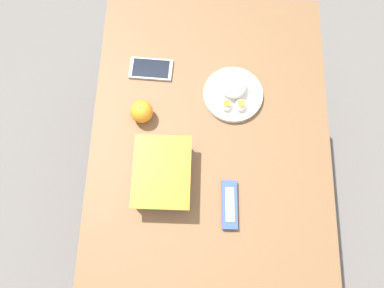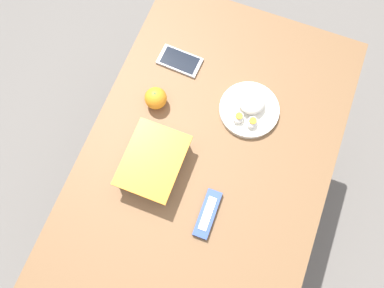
# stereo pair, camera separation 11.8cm
# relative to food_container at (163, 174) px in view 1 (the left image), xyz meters

# --- Properties ---
(ground_plane) EXTENTS (10.00, 10.00, 0.00)m
(ground_plane) POSITION_rel_food_container_xyz_m (0.09, -0.15, -0.77)
(ground_plane) COLOR #66605B
(table) EXTENTS (1.19, 0.78, 0.73)m
(table) POSITION_rel_food_container_xyz_m (0.09, -0.15, -0.15)
(table) COLOR brown
(table) RESTS_ON ground_plane
(food_container) EXTENTS (0.23, 0.17, 0.08)m
(food_container) POSITION_rel_food_container_xyz_m (0.00, 0.00, 0.00)
(food_container) COLOR white
(food_container) RESTS_ON table
(orange_fruit) EXTENTS (0.07, 0.07, 0.07)m
(orange_fruit) POSITION_rel_food_container_xyz_m (0.21, 0.08, 0.00)
(orange_fruit) COLOR orange
(orange_fruit) RESTS_ON table
(rice_plate) EXTENTS (0.20, 0.20, 0.07)m
(rice_plate) POSITION_rel_food_container_xyz_m (0.29, -0.22, -0.01)
(rice_plate) COLOR silver
(rice_plate) RESTS_ON table
(candy_bar) EXTENTS (0.15, 0.05, 0.02)m
(candy_bar) POSITION_rel_food_container_xyz_m (-0.08, -0.21, -0.03)
(candy_bar) COLOR #334C9E
(candy_bar) RESTS_ON table
(cell_phone) EXTENTS (0.09, 0.15, 0.01)m
(cell_phone) POSITION_rel_food_container_xyz_m (0.38, 0.06, -0.03)
(cell_phone) COLOR #ADADB2
(cell_phone) RESTS_ON table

